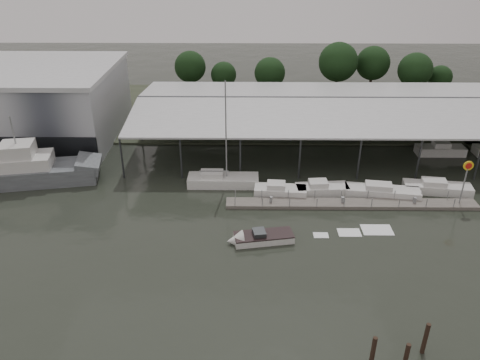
{
  "coord_description": "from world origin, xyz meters",
  "views": [
    {
      "loc": [
        3.02,
        -35.27,
        26.73
      ],
      "look_at": [
        2.53,
        11.23,
        2.5
      ],
      "focal_mm": 35.0,
      "sensor_mm": 36.0,
      "label": 1
    }
  ],
  "objects_px": {
    "white_sailboat": "(222,180)",
    "grey_trawler": "(31,170)",
    "speedboat_underway": "(258,238)",
    "shell_fuel_sign": "(466,175)"
  },
  "relations": [
    {
      "from": "white_sailboat",
      "to": "grey_trawler",
      "type": "bearing_deg",
      "value": 178.76
    },
    {
      "from": "white_sailboat",
      "to": "speedboat_underway",
      "type": "relative_size",
      "value": 0.75
    },
    {
      "from": "grey_trawler",
      "to": "white_sailboat",
      "type": "relative_size",
      "value": 1.28
    },
    {
      "from": "speedboat_underway",
      "to": "white_sailboat",
      "type": "bearing_deg",
      "value": -80.85
    },
    {
      "from": "grey_trawler",
      "to": "white_sailboat",
      "type": "bearing_deg",
      "value": -11.88
    },
    {
      "from": "shell_fuel_sign",
      "to": "grey_trawler",
      "type": "xyz_separation_m",
      "value": [
        -49.86,
        5.29,
        -2.35
      ]
    },
    {
      "from": "shell_fuel_sign",
      "to": "speedboat_underway",
      "type": "relative_size",
      "value": 0.32
    },
    {
      "from": "speedboat_underway",
      "to": "shell_fuel_sign",
      "type": "bearing_deg",
      "value": -172.51
    },
    {
      "from": "grey_trawler",
      "to": "white_sailboat",
      "type": "distance_m",
      "value": 23.2
    },
    {
      "from": "shell_fuel_sign",
      "to": "white_sailboat",
      "type": "bearing_deg",
      "value": 170.01
    }
  ]
}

